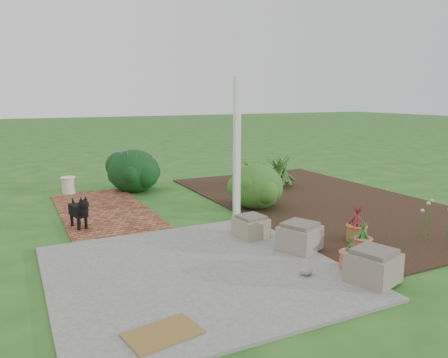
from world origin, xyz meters
name	(u,v)px	position (x,y,z in m)	size (l,w,h in m)	color
ground	(224,224)	(0.00, 0.00, 0.00)	(80.00, 80.00, 0.00)	#1F591C
concrete_patio	(196,271)	(-1.25, -1.75, 0.02)	(3.50, 3.50, 0.04)	#61615F
brick_path	(104,210)	(-1.70, 1.75, 0.02)	(1.60, 3.50, 0.04)	brown
garden_bed	(321,201)	(2.50, 0.50, 0.01)	(4.00, 7.00, 0.03)	black
veranda_post	(237,150)	(0.30, 0.10, 1.25)	(0.10, 0.10, 2.50)	white
stone_trough_near	(373,267)	(0.48, -2.98, 0.21)	(0.50, 0.50, 0.34)	#776F5B
stone_trough_mid	(300,238)	(0.35, -1.71, 0.21)	(0.50, 0.50, 0.33)	gray
stone_trough_far	(251,228)	(0.01, -0.93, 0.19)	(0.44, 0.44, 0.29)	gray
coir_doormat	(163,333)	(-2.10, -3.01, 0.05)	(0.66, 0.43, 0.02)	brown
black_dog	(79,210)	(-2.28, 0.69, 0.35)	(0.27, 0.59, 0.52)	black
cream_ceramic_urn	(68,185)	(-2.12, 3.48, 0.22)	(0.28, 0.28, 0.37)	beige
evergreen_shrub	(256,185)	(1.01, 0.63, 0.47)	(1.04, 1.04, 0.88)	#0F4311
agapanthus_clump_back	(280,166)	(2.54, 2.13, 0.52)	(1.10, 1.10, 0.99)	#11360F
agapanthus_clump_front	(254,171)	(1.79, 2.05, 0.48)	(1.00, 1.00, 0.89)	#193C0C
terracotta_pot_bronze	(356,233)	(1.36, -1.76, 0.15)	(0.30, 0.30, 0.24)	#9D6035
terracotta_pot_small_left	(362,245)	(1.08, -2.17, 0.13)	(0.25, 0.25, 0.21)	#B95D3E
terracotta_pot_small_right	(350,260)	(0.52, -2.55, 0.14)	(0.26, 0.26, 0.22)	#B3593C
purple_flowering_bush	(134,170)	(-0.70, 3.25, 0.50)	(1.17, 1.17, 0.99)	black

